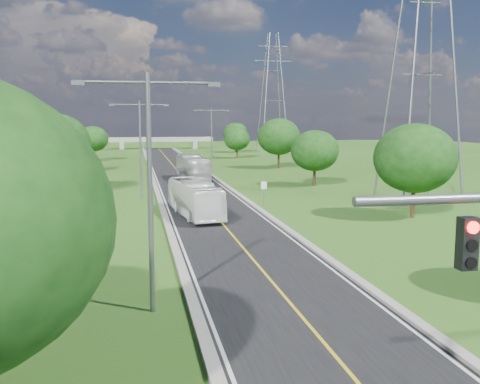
# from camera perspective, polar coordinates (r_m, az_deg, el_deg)

# --- Properties ---
(ground) EXTENTS (260.00, 260.00, 0.00)m
(ground) POSITION_cam_1_polar(r_m,az_deg,el_deg) (70.99, -5.76, 1.14)
(ground) COLOR #284D15
(ground) RESTS_ON ground
(road) EXTENTS (8.00, 150.00, 0.06)m
(road) POSITION_cam_1_polar(r_m,az_deg,el_deg) (76.93, -6.19, 1.67)
(road) COLOR black
(road) RESTS_ON ground
(curb_left) EXTENTS (0.50, 150.00, 0.22)m
(curb_left) POSITION_cam_1_polar(r_m,az_deg,el_deg) (76.67, -9.35, 1.65)
(curb_left) COLOR gray
(curb_left) RESTS_ON ground
(curb_right) EXTENTS (0.50, 150.00, 0.22)m
(curb_right) POSITION_cam_1_polar(r_m,az_deg,el_deg) (77.40, -3.05, 1.80)
(curb_right) COLOR gray
(curb_right) RESTS_ON ground
(speed_limit_sign) EXTENTS (0.55, 0.09, 2.40)m
(speed_limit_sign) POSITION_cam_1_polar(r_m,az_deg,el_deg) (50.05, 2.56, 0.26)
(speed_limit_sign) COLOR slate
(speed_limit_sign) RESTS_ON ground
(overpass) EXTENTS (30.00, 3.00, 3.20)m
(overpass) POSITION_cam_1_polar(r_m,az_deg,el_deg) (150.47, -8.68, 5.49)
(overpass) COLOR gray
(overpass) RESTS_ON ground
(streetlight_near_left) EXTENTS (5.90, 0.25, 10.00)m
(streetlight_near_left) POSITION_cam_1_polar(r_m,az_deg,el_deg) (22.33, -9.62, 2.05)
(streetlight_near_left) COLOR slate
(streetlight_near_left) RESTS_ON ground
(streetlight_mid_left) EXTENTS (5.90, 0.25, 10.00)m
(streetlight_mid_left) POSITION_cam_1_polar(r_m,az_deg,el_deg) (55.26, -10.59, 5.36)
(streetlight_mid_left) COLOR slate
(streetlight_mid_left) RESTS_ON ground
(streetlight_far_right) EXTENTS (5.90, 0.25, 10.00)m
(streetlight_far_right) POSITION_cam_1_polar(r_m,az_deg,el_deg) (89.14, -3.05, 6.34)
(streetlight_far_right) COLOR slate
(streetlight_far_right) RESTS_ON ground
(power_tower_near) EXTENTS (9.00, 6.40, 28.00)m
(power_tower_near) POSITION_cam_1_polar(r_m,az_deg,el_deg) (58.08, 18.91, 13.16)
(power_tower_near) COLOR slate
(power_tower_near) RESTS_ON ground
(power_tower_far) EXTENTS (9.00, 6.40, 28.00)m
(power_tower_far) POSITION_cam_1_polar(r_m,az_deg,el_deg) (129.52, 3.48, 10.34)
(power_tower_far) COLOR slate
(power_tower_far) RESTS_ON ground
(tree_lc) EXTENTS (7.56, 7.56, 8.79)m
(tree_lc) POSITION_cam_1_polar(r_m,az_deg,el_deg) (60.86, -19.17, 4.93)
(tree_lc) COLOR black
(tree_lc) RESTS_ON ground
(tree_ld) EXTENTS (6.72, 6.72, 7.82)m
(tree_ld) POSITION_cam_1_polar(r_m,az_deg,el_deg) (84.92, -18.27, 5.23)
(tree_ld) COLOR black
(tree_ld) RESTS_ON ground
(tree_le) EXTENTS (5.88, 5.88, 6.84)m
(tree_le) POSITION_cam_1_polar(r_m,az_deg,el_deg) (108.57, -15.40, 5.48)
(tree_le) COLOR black
(tree_le) RESTS_ON ground
(tree_rb) EXTENTS (6.72, 6.72, 7.82)m
(tree_rb) POSITION_cam_1_polar(r_m,az_deg,el_deg) (46.23, 18.15, 3.44)
(tree_rb) COLOR black
(tree_rb) RESTS_ON ground
(tree_rc) EXTENTS (5.88, 5.88, 6.84)m
(tree_rc) POSITION_cam_1_polar(r_m,az_deg,el_deg) (65.96, 7.99, 4.39)
(tree_rc) COLOR black
(tree_rc) RESTS_ON ground
(tree_rd) EXTENTS (7.14, 7.14, 8.30)m
(tree_rd) POSITION_cam_1_polar(r_m,az_deg,el_deg) (89.43, 4.16, 5.90)
(tree_rd) COLOR black
(tree_rd) RESTS_ON ground
(tree_re) EXTENTS (5.46, 5.46, 6.35)m
(tree_re) POSITION_cam_1_polar(r_m,az_deg,el_deg) (112.29, -0.33, 5.66)
(tree_re) COLOR black
(tree_re) RESTS_ON ground
(tree_rf) EXTENTS (6.30, 6.30, 7.33)m
(tree_rf) POSITION_cam_1_polar(r_m,az_deg,el_deg) (132.56, -0.47, 6.25)
(tree_rf) COLOR black
(tree_rf) RESTS_ON ground
(bus_outbound) EXTENTS (3.36, 12.31, 3.40)m
(bus_outbound) POSITION_cam_1_polar(r_m,az_deg,el_deg) (71.10, -5.09, 2.59)
(bus_outbound) COLOR silver
(bus_outbound) RESTS_ON road
(bus_inbound) EXTENTS (3.83, 10.91, 2.97)m
(bus_inbound) POSITION_cam_1_polar(r_m,az_deg,el_deg) (45.11, -4.87, -0.66)
(bus_inbound) COLOR white
(bus_inbound) RESTS_ON road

